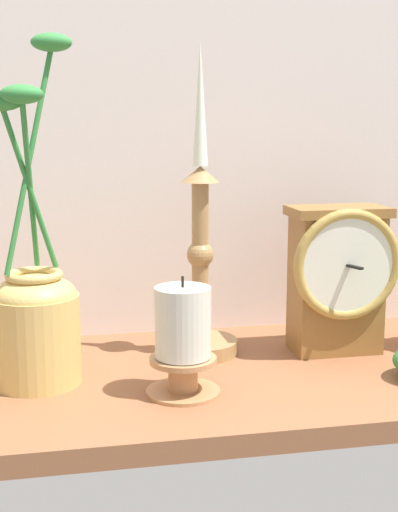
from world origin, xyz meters
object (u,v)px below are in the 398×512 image
(mantel_clock, at_px, (338,276))
(candlestick_tall_center, at_px, (200,266))
(brass_vase_jar, at_px, (36,313))
(pillar_candle_front, at_px, (183,339))

(mantel_clock, height_order, candlestick_tall_center, candlestick_tall_center)
(candlestick_tall_center, height_order, brass_vase_jar, candlestick_tall_center)
(mantel_clock, relative_size, brass_vase_jar, 0.49)
(brass_vase_jar, xyz_separation_m, pillar_candle_front, (0.16, -0.06, -0.02))
(mantel_clock, relative_size, candlestick_tall_center, 0.49)
(candlestick_tall_center, xyz_separation_m, brass_vase_jar, (-0.20, -0.07, -0.03))
(pillar_candle_front, bearing_deg, brass_vase_jar, 158.37)
(mantel_clock, bearing_deg, candlestick_tall_center, 170.36)
(mantel_clock, distance_m, pillar_candle_front, 0.25)
(mantel_clock, xyz_separation_m, candlestick_tall_center, (-0.17, 0.03, 0.01))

